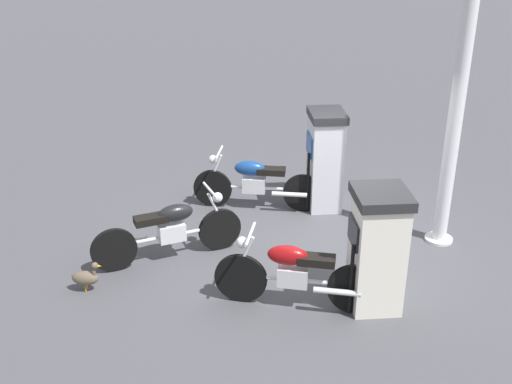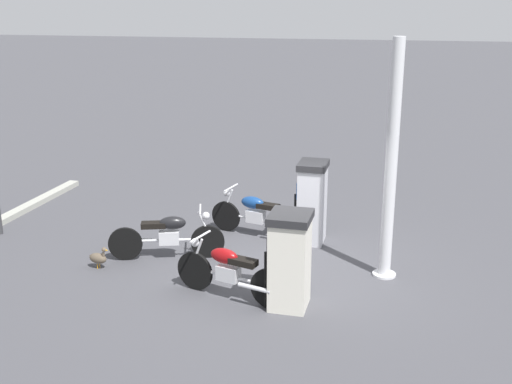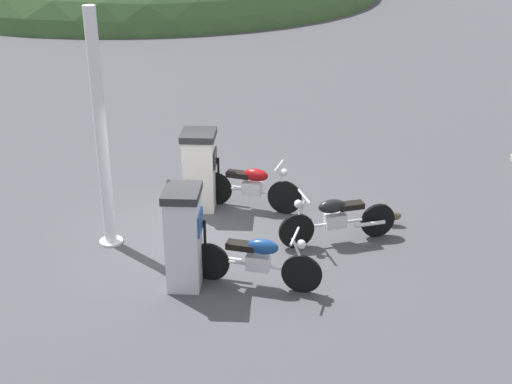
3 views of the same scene
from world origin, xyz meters
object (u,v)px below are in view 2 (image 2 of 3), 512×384
Objects in this scene: motorcycle_extra at (168,235)px; canopy_support_pole at (391,167)px; motorcycle_near_pump at (256,214)px; wandering_duck at (98,258)px; fuel_pump_near at (312,202)px; fuel_pump_far at (290,260)px; motorcycle_far_pump at (229,270)px.

canopy_support_pole is (-3.86, -0.06, 1.46)m from motorcycle_extra.
motorcycle_near_pump is 3.20m from wandering_duck.
canopy_support_pole is at bearing 137.09° from fuel_pump_near.
fuel_pump_near is 1.05× the size of fuel_pump_far.
fuel_pump_far reaches higher than wandering_duck.
motorcycle_far_pump is at bearing 70.41° from fuel_pump_near.
fuel_pump_near is 0.78× the size of motorcycle_extra.
fuel_pump_far is at bearing 111.37° from motorcycle_near_pump.
motorcycle_near_pump is 2.75m from motorcycle_far_pump.
fuel_pump_near reaches higher than motorcycle_near_pump.
canopy_support_pole reaches higher than wandering_duck.
motorcycle_near_pump reaches higher than wandering_duck.
canopy_support_pole is at bearing -171.56° from wandering_duck.
fuel_pump_near is at bearing 177.53° from motorcycle_near_pump.
fuel_pump_far is (0.00, 2.77, -0.04)m from fuel_pump_near.
canopy_support_pole is (-2.39, -1.38, 1.44)m from motorcycle_far_pump.
wandering_duck is at bearing 30.49° from fuel_pump_near.
wandering_duck is (2.39, 2.10, -0.27)m from motorcycle_near_pump.
fuel_pump_near is 0.40× the size of canopy_support_pole.
fuel_pump_far is 0.38× the size of canopy_support_pole.
motorcycle_near_pump is at bearing -2.47° from fuel_pump_near.
motorcycle_near_pump is (1.10, -0.05, -0.34)m from fuel_pump_near.
wandering_duck is (3.49, -0.71, -0.57)m from fuel_pump_far.
motorcycle_extra is at bearing 0.86° from canopy_support_pole.
motorcycle_far_pump is 0.49× the size of canopy_support_pole.
motorcycle_extra is at bearing -147.71° from wandering_duck.
fuel_pump_far is at bearing 168.52° from wandering_duck.
fuel_pump_near is 2.77m from fuel_pump_far.
motorcycle_far_pump is 1.97m from motorcycle_extra.
wandering_duck is at bearing -14.33° from motorcycle_far_pump.
wandering_duck is at bearing 41.34° from motorcycle_near_pump.
motorcycle_extra is 1.28m from wandering_duck.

